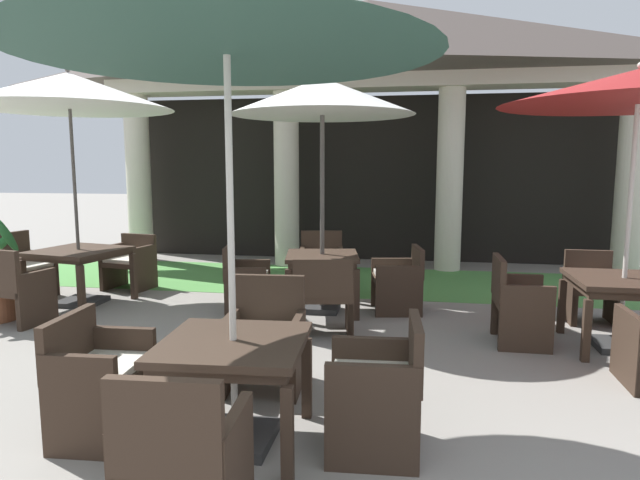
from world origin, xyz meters
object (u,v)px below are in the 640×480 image
at_px(patio_table_near_foreground, 233,354).
at_px(patio_chair_mid_right_north, 322,266).
at_px(patio_chair_near_foreground_west, 98,376).
at_px(patio_chair_near_foreground_east, 378,389).
at_px(patio_chair_mid_right_west, 245,280).
at_px(patio_chair_mid_left_west, 518,303).
at_px(patio_chair_mid_left_north, 591,289).
at_px(patio_chair_far_back_south, 15,289).
at_px(patio_chair_far_back_north, 130,263).
at_px(patio_chair_near_foreground_north, 264,339).
at_px(patio_chair_mid_right_east, 399,280).
at_px(patio_chair_mid_right_south, 323,297).
at_px(patio_umbrella_near_foreground, 226,20).
at_px(patio_umbrella_mid_right, 322,98).
at_px(patio_chair_far_back_west, 24,269).
at_px(patio_table_mid_right, 322,262).
at_px(patio_umbrella_mid_left, 639,89).
at_px(patio_table_far_back, 79,256).
at_px(patio_umbrella_far_back, 69,92).
at_px(patio_chair_near_foreground_south, 183,460).
at_px(patio_table_mid_left, 624,287).

xyz_separation_m(patio_table_near_foreground, patio_chair_mid_right_north, (-0.14, 4.27, -0.20)).
xyz_separation_m(patio_chair_near_foreground_west, patio_chair_near_foreground_east, (1.86, 0.12, 0.00)).
height_order(patio_chair_mid_right_west, patio_chair_mid_right_north, patio_chair_mid_right_north).
xyz_separation_m(patio_chair_mid_left_west, patio_chair_mid_right_north, (-2.33, 1.83, -0.02)).
xyz_separation_m(patio_chair_near_foreground_east, patio_chair_mid_left_north, (2.25, 3.35, -0.03)).
bearing_deg(patio_chair_far_back_south, patio_chair_near_foreground_west, -31.98).
bearing_deg(patio_chair_far_back_north, patio_chair_mid_left_north, -175.52).
xyz_separation_m(patio_chair_near_foreground_north, patio_chair_mid_right_east, (1.02, 2.55, -0.00)).
xyz_separation_m(patio_chair_mid_right_south, patio_chair_mid_right_north, (-0.33, 1.89, -0.02)).
height_order(patio_umbrella_near_foreground, patio_umbrella_mid_right, patio_umbrella_near_foreground).
bearing_deg(patio_chair_far_back_west, patio_chair_mid_right_south, 88.47).
xyz_separation_m(patio_table_mid_right, patio_chair_mid_right_east, (0.94, 0.17, -0.23)).
height_order(patio_umbrella_mid_left, patio_table_far_back, patio_umbrella_mid_left).
height_order(patio_table_near_foreground, patio_chair_far_back_west, patio_chair_far_back_west).
relative_size(patio_table_mid_right, patio_chair_mid_right_west, 1.21).
relative_size(patio_chair_mid_left_west, patio_umbrella_far_back, 0.29).
xyz_separation_m(patio_chair_mid_right_south, patio_umbrella_far_back, (-3.35, 0.76, 2.30)).
bearing_deg(patio_chair_near_foreground_south, patio_chair_mid_left_west, 54.12).
xyz_separation_m(patio_umbrella_mid_left, patio_chair_far_back_west, (-7.30, 0.89, -2.12)).
height_order(patio_chair_mid_left_west, patio_chair_mid_right_east, patio_chair_mid_left_west).
bearing_deg(patio_umbrella_mid_left, patio_chair_near_foreground_west, -148.77).
xyz_separation_m(patio_umbrella_mid_right, patio_chair_mid_right_north, (-0.17, 0.95, -2.20)).
bearing_deg(patio_chair_near_foreground_south, patio_chair_mid_right_west, 99.92).
relative_size(patio_umbrella_mid_right, patio_chair_mid_right_north, 3.32).
relative_size(patio_chair_near_foreground_east, patio_chair_far_back_south, 0.97).
xyz_separation_m(patio_table_near_foreground, patio_table_far_back, (-3.16, 3.13, 0.03)).
distance_m(patio_chair_near_foreground_south, patio_umbrella_far_back, 5.68).
xyz_separation_m(patio_umbrella_near_foreground, patio_umbrella_mid_left, (3.17, 2.43, -0.14)).
height_order(patio_chair_near_foreground_west, patio_chair_far_back_west, patio_chair_far_back_west).
bearing_deg(patio_chair_mid_right_south, patio_chair_near_foreground_east, -82.25).
distance_m(patio_chair_mid_right_east, patio_chair_far_back_west, 5.09).
bearing_deg(patio_umbrella_mid_right, patio_chair_near_foreground_north, -91.94).
xyz_separation_m(patio_chair_mid_right_west, patio_table_far_back, (-2.24, -0.02, 0.24)).
xyz_separation_m(patio_chair_mid_left_north, patio_table_far_back, (-6.34, -0.28, 0.25)).
distance_m(patio_table_mid_left, patio_chair_mid_left_north, 1.01).
bearing_deg(patio_chair_far_back_north, patio_chair_near_foreground_north, 143.65).
relative_size(patio_umbrella_mid_left, patio_chair_far_back_west, 3.06).
xyz_separation_m(patio_umbrella_far_back, patio_chair_far_back_north, (0.18, 0.95, -2.33)).
distance_m(patio_chair_mid_right_east, patio_table_far_back, 4.15).
bearing_deg(patio_chair_mid_right_south, patio_chair_mid_left_north, 9.04).
relative_size(patio_chair_near_foreground_north, patio_umbrella_mid_right, 0.31).
relative_size(patio_umbrella_mid_left, patio_chair_far_back_south, 3.09).
distance_m(patio_umbrella_mid_left, patio_chair_mid_left_west, 2.32).
distance_m(patio_chair_near_foreground_west, patio_chair_mid_right_north, 4.40).
height_order(patio_chair_mid_right_south, patio_chair_mid_right_north, patio_chair_mid_right_north).
bearing_deg(patio_chair_near_foreground_east, patio_table_mid_right, 11.99).
xyz_separation_m(patio_umbrella_mid_right, patio_chair_far_back_north, (-3.00, 0.76, -2.21)).
xyz_separation_m(patio_chair_near_foreground_north, patio_chair_near_foreground_south, (0.12, -1.87, 0.01)).
distance_m(patio_chair_near_foreground_west, patio_chair_near_foreground_east, 1.86).
xyz_separation_m(patio_chair_far_back_west, patio_chair_far_back_north, (1.14, 0.77, -0.01)).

